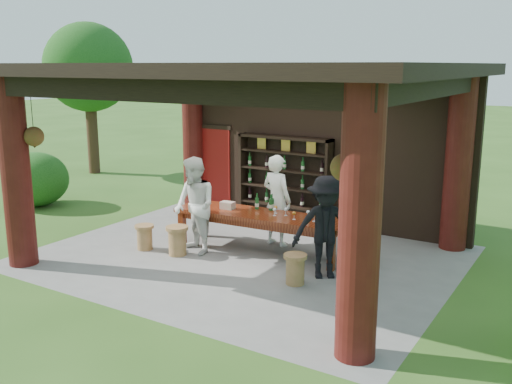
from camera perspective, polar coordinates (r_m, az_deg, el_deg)
The scene contains 15 objects.
ground at distance 10.64m, azimuth -1.14°, elevation -6.46°, with size 90.00×90.00×0.00m, color #2D5119.
pavilion at distance 10.51m, azimuth 0.02°, elevation 5.26°, with size 7.50×6.00×3.60m.
wine_shelf at distance 12.68m, azimuth 2.85°, elevation 1.25°, with size 2.22×0.34×1.95m.
tasting_table at distance 10.73m, azimuth 0.41°, elevation -2.75°, with size 3.40×1.08×0.75m.
stool_near_left at distance 10.74m, azimuth -7.88°, elevation -4.76°, with size 0.42×0.42×0.55m.
stool_near_right at distance 9.29m, azimuth 3.94°, elevation -7.63°, with size 0.38×0.38×0.50m.
stool_far_left at distance 11.17m, azimuth -11.08°, elevation -4.39°, with size 0.37×0.37×0.48m.
host at distance 11.11m, azimuth 2.09°, elevation -0.82°, with size 0.65×0.43×1.79m, color white.
guest_woman at distance 10.65m, azimuth -6.15°, elevation -1.40°, with size 0.88×0.69×1.82m, color silver.
guest_man at distance 9.46m, azimuth 6.98°, elevation -3.53°, with size 1.11×0.64×1.72m, color black.
table_bottles at distance 10.94m, azimuth 1.06°, elevation -0.99°, with size 0.36×0.19×0.31m.
table_glasses at distance 10.43m, azimuth 3.60°, elevation -2.13°, with size 0.93×0.27×0.15m.
napkin_basket at distance 11.03m, azimuth -2.86°, elevation -1.34°, with size 0.26×0.18×0.14m, color #BF6672.
shrubs at distance 10.33m, azimuth 16.53°, elevation -4.35°, with size 16.31×8.71×1.36m.
trees at distance 10.07m, azimuth 21.56°, elevation 11.13°, with size 21.99×10.56×4.80m.
Camera 1 is at (5.47, -8.44, 3.48)m, focal length 40.00 mm.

